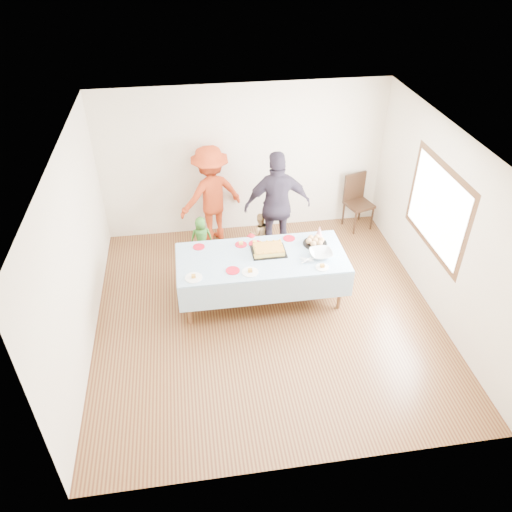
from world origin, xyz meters
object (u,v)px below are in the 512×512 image
at_px(party_table, 262,260).
at_px(birthday_cake, 269,250).
at_px(adult_left, 211,195).
at_px(dining_chair, 357,198).

distance_m(party_table, birthday_cake, 0.19).
height_order(birthday_cake, adult_left, adult_left).
bearing_deg(adult_left, birthday_cake, 91.73).
relative_size(party_table, birthday_cake, 4.89).
xyz_separation_m(party_table, birthday_cake, (0.12, 0.10, 0.10)).
bearing_deg(birthday_cake, adult_left, 113.04).
distance_m(party_table, dining_chair, 2.81).
height_order(dining_chair, adult_left, adult_left).
relative_size(party_table, dining_chair, 2.44).
bearing_deg(adult_left, dining_chair, 160.02).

